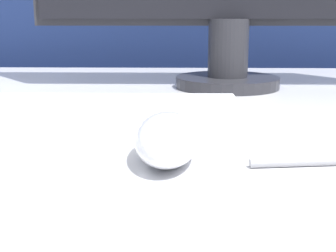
{
  "coord_description": "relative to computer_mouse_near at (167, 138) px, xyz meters",
  "views": [
    {
      "loc": [
        -0.04,
        -0.59,
        0.84
      ],
      "look_at": [
        -0.05,
        -0.14,
        0.73
      ],
      "focal_mm": 50.0,
      "sensor_mm": 36.0,
      "label": 1
    }
  ],
  "objects": [
    {
      "name": "computer_mouse_near",
      "position": [
        0.0,
        0.0,
        0.0
      ],
      "size": [
        0.06,
        0.13,
        0.04
      ],
      "rotation": [
        0.0,
        0.0,
        -0.01
      ],
      "color": "white",
      "rests_on": "desk"
    },
    {
      "name": "pen",
      "position": [
        0.15,
        -0.01,
        -0.02
      ],
      "size": [
        0.16,
        0.03,
        0.01
      ],
      "rotation": [
        0.0,
        0.0,
        0.12
      ],
      "color": "#99999E",
      "rests_on": "desk"
    },
    {
      "name": "keyboard",
      "position": [
        -0.09,
        0.17,
        -0.01
      ],
      "size": [
        0.37,
        0.13,
        0.02
      ],
      "rotation": [
        0.0,
        0.0,
        0.01
      ],
      "color": "silver",
      "rests_on": "desk"
    },
    {
      "name": "partition_panel",
      "position": [
        0.05,
        0.89,
        -0.11
      ],
      "size": [
        5.0,
        0.03,
        1.24
      ],
      "color": "navy",
      "rests_on": "ground_plane"
    }
  ]
}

